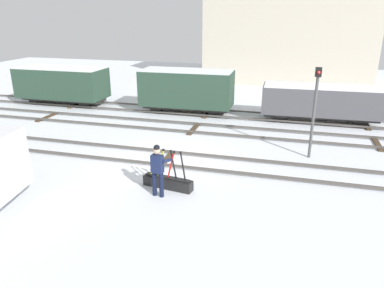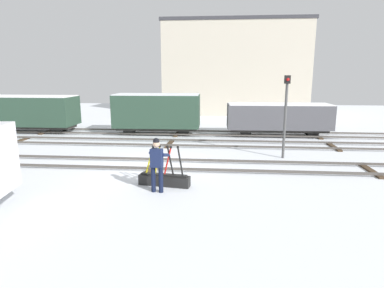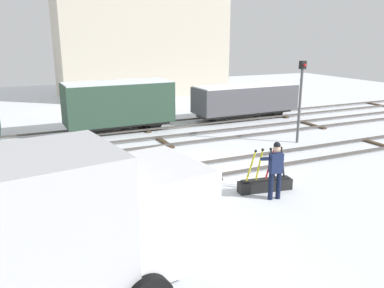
{
  "view_description": "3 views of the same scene",
  "coord_description": "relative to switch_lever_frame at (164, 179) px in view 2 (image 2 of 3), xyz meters",
  "views": [
    {
      "loc": [
        4.77,
        -13.37,
        5.79
      ],
      "look_at": [
        1.04,
        0.26,
        0.73
      ],
      "focal_mm": 34.63,
      "sensor_mm": 36.0,
      "label": 1
    },
    {
      "loc": [
        2.82,
        -13.04,
        3.78
      ],
      "look_at": [
        1.59,
        0.62,
        0.86
      ],
      "focal_mm": 30.52,
      "sensor_mm": 36.0,
      "label": 2
    },
    {
      "loc": [
        -6.15,
        -12.04,
        4.83
      ],
      "look_at": [
        0.02,
        1.39,
        0.72
      ],
      "focal_mm": 36.53,
      "sensor_mm": 36.0,
      "label": 3
    }
  ],
  "objects": [
    {
      "name": "switch_lever_frame",
      "position": [
        0.0,
        0.0,
        0.0
      ],
      "size": [
        1.83,
        0.63,
        1.44
      ],
      "rotation": [
        0.0,
        0.0,
        -0.15
      ],
      "color": "black",
      "rests_on": "ground_plane"
    },
    {
      "name": "perched_bird_roof_left",
      "position": [
        8.59,
        20.66,
        8.66
      ],
      "size": [
        0.28,
        0.23,
        0.13
      ],
      "rotation": [
        0.0,
        0.0,
        0.55
      ],
      "color": "#514C47",
      "rests_on": "apartment_building"
    },
    {
      "name": "ground_plane",
      "position": [
        -0.89,
        2.35,
        -0.25
      ],
      "size": [
        60.0,
        60.0,
        0.0
      ],
      "primitive_type": "plane",
      "color": "silver"
    },
    {
      "name": "freight_car_mid_siding",
      "position": [
        -10.66,
        9.93,
        1.14
      ],
      "size": [
        5.78,
        2.29,
        2.43
      ],
      "rotation": [
        0.0,
        0.0,
        0.0
      ],
      "color": "#2D2B28",
      "rests_on": "ground_plane"
    },
    {
      "name": "track_main_line",
      "position": [
        -0.89,
        2.35,
        -0.14
      ],
      "size": [
        44.0,
        1.94,
        0.18
      ],
      "color": "#4C4742",
      "rests_on": "ground_plane"
    },
    {
      "name": "freight_car_back_track",
      "position": [
        5.48,
        9.93,
        0.95
      ],
      "size": [
        6.36,
        2.18,
        2.04
      ],
      "rotation": [
        0.0,
        0.0,
        0.03
      ],
      "color": "#2D2B28",
      "rests_on": "ground_plane"
    },
    {
      "name": "apartment_building",
      "position": [
        3.16,
        22.48,
        4.18
      ],
      "size": [
        13.9,
        5.58,
        8.85
      ],
      "color": "beige",
      "rests_on": "ground_plane"
    },
    {
      "name": "signal_post",
      "position": [
        4.81,
        4.3,
        2.06
      ],
      "size": [
        0.24,
        0.32,
        3.76
      ],
      "color": "#4C4C4C",
      "rests_on": "ground_plane"
    },
    {
      "name": "freight_car_near_switch",
      "position": [
        -2.18,
        9.93,
        1.22
      ],
      "size": [
        5.49,
        2.27,
        2.59
      ],
      "rotation": [
        0.0,
        0.0,
        0.02
      ],
      "color": "#2D2B28",
      "rests_on": "ground_plane"
    },
    {
      "name": "rail_worker",
      "position": [
        -0.12,
        -0.63,
        0.77
      ],
      "size": [
        0.61,
        0.74,
        1.81
      ],
      "rotation": [
        0.0,
        0.0,
        -0.15
      ],
      "color": "#111831",
      "rests_on": "ground_plane"
    },
    {
      "name": "track_siding_near",
      "position": [
        -0.89,
        6.75,
        -0.14
      ],
      "size": [
        44.0,
        1.94,
        0.18
      ],
      "color": "#4C4742",
      "rests_on": "ground_plane"
    },
    {
      "name": "track_siding_far",
      "position": [
        -0.89,
        9.93,
        -0.14
      ],
      "size": [
        44.0,
        1.94,
        0.18
      ],
      "color": "#4C4742",
      "rests_on": "ground_plane"
    }
  ]
}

